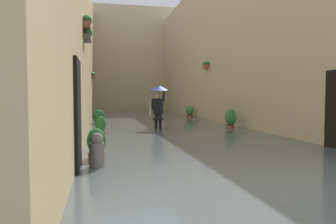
{
  "coord_description": "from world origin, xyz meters",
  "views": [
    {
      "loc": [
        2.74,
        3.95,
        1.54
      ],
      "look_at": [
        0.14,
        -7.81,
        0.92
      ],
      "focal_mm": 33.59,
      "sensor_mm": 36.0,
      "label": 1
    }
  ],
  "objects_px": {
    "potted_plant_near_left": "(230,120)",
    "mooring_bollard": "(97,155)",
    "potted_plant_far_right": "(97,147)",
    "potted_plant_mid_right": "(99,118)",
    "potted_plant_far_left": "(190,112)",
    "person_wading": "(159,100)",
    "potted_plant_near_right": "(101,129)"
  },
  "relations": [
    {
      "from": "potted_plant_far_left",
      "to": "potted_plant_mid_right",
      "type": "bearing_deg",
      "value": 30.92
    },
    {
      "from": "potted_plant_far_right",
      "to": "mooring_bollard",
      "type": "bearing_deg",
      "value": 90.79
    },
    {
      "from": "person_wading",
      "to": "potted_plant_far_left",
      "type": "distance_m",
      "value": 6.54
    },
    {
      "from": "potted_plant_near_right",
      "to": "potted_plant_far_left",
      "type": "bearing_deg",
      "value": -124.0
    },
    {
      "from": "person_wading",
      "to": "mooring_bollard",
      "type": "xyz_separation_m",
      "value": [
        2.46,
        6.75,
        -0.95
      ]
    },
    {
      "from": "potted_plant_near_left",
      "to": "potted_plant_mid_right",
      "type": "bearing_deg",
      "value": -29.35
    },
    {
      "from": "potted_plant_mid_right",
      "to": "potted_plant_near_right",
      "type": "height_order",
      "value": "potted_plant_mid_right"
    },
    {
      "from": "potted_plant_near_right",
      "to": "potted_plant_near_left",
      "type": "bearing_deg",
      "value": -162.15
    },
    {
      "from": "potted_plant_far_right",
      "to": "mooring_bollard",
      "type": "relative_size",
      "value": 1.0
    },
    {
      "from": "person_wading",
      "to": "potted_plant_near_left",
      "type": "distance_m",
      "value": 3.1
    },
    {
      "from": "potted_plant_mid_right",
      "to": "potted_plant_near_left",
      "type": "bearing_deg",
      "value": 150.65
    },
    {
      "from": "potted_plant_near_right",
      "to": "potted_plant_far_left",
      "type": "distance_m",
      "value": 9.64
    },
    {
      "from": "mooring_bollard",
      "to": "potted_plant_far_left",
      "type": "bearing_deg",
      "value": -113.73
    },
    {
      "from": "potted_plant_near_left",
      "to": "potted_plant_far_right",
      "type": "height_order",
      "value": "potted_plant_near_left"
    },
    {
      "from": "potted_plant_near_left",
      "to": "potted_plant_far_left",
      "type": "xyz_separation_m",
      "value": [
        -0.08,
        -6.28,
        -0.02
      ]
    },
    {
      "from": "potted_plant_mid_right",
      "to": "potted_plant_far_left",
      "type": "bearing_deg",
      "value": -149.08
    },
    {
      "from": "potted_plant_mid_right",
      "to": "potted_plant_near_right",
      "type": "xyz_separation_m",
      "value": [
        -0.06,
        4.73,
        -0.04
      ]
    },
    {
      "from": "mooring_bollard",
      "to": "potted_plant_near_left",
      "type": "bearing_deg",
      "value": -131.08
    },
    {
      "from": "potted_plant_mid_right",
      "to": "mooring_bollard",
      "type": "height_order",
      "value": "potted_plant_mid_right"
    },
    {
      "from": "potted_plant_far_left",
      "to": "mooring_bollard",
      "type": "distance_m",
      "value": 13.64
    },
    {
      "from": "potted_plant_far_right",
      "to": "potted_plant_far_left",
      "type": "bearing_deg",
      "value": -115.24
    },
    {
      "from": "mooring_bollard",
      "to": "person_wading",
      "type": "bearing_deg",
      "value": -110.05
    },
    {
      "from": "mooring_bollard",
      "to": "potted_plant_far_right",
      "type": "bearing_deg",
      "value": -89.21
    },
    {
      "from": "potted_plant_far_left",
      "to": "mooring_bollard",
      "type": "relative_size",
      "value": 1.14
    },
    {
      "from": "potted_plant_near_right",
      "to": "potted_plant_far_right",
      "type": "relative_size",
      "value": 1.03
    },
    {
      "from": "person_wading",
      "to": "potted_plant_near_left",
      "type": "height_order",
      "value": "person_wading"
    },
    {
      "from": "person_wading",
      "to": "potted_plant_mid_right",
      "type": "bearing_deg",
      "value": -45.62
    },
    {
      "from": "person_wading",
      "to": "potted_plant_far_right",
      "type": "relative_size",
      "value": 2.38
    },
    {
      "from": "potted_plant_near_left",
      "to": "mooring_bollard",
      "type": "height_order",
      "value": "potted_plant_near_left"
    },
    {
      "from": "potted_plant_near_right",
      "to": "potted_plant_far_right",
      "type": "bearing_deg",
      "value": 88.26
    },
    {
      "from": "potted_plant_near_left",
      "to": "potted_plant_mid_right",
      "type": "distance_m",
      "value": 6.16
    },
    {
      "from": "potted_plant_mid_right",
      "to": "mooring_bollard",
      "type": "xyz_separation_m",
      "value": [
        0.04,
        9.22,
        -0.08
      ]
    }
  ]
}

